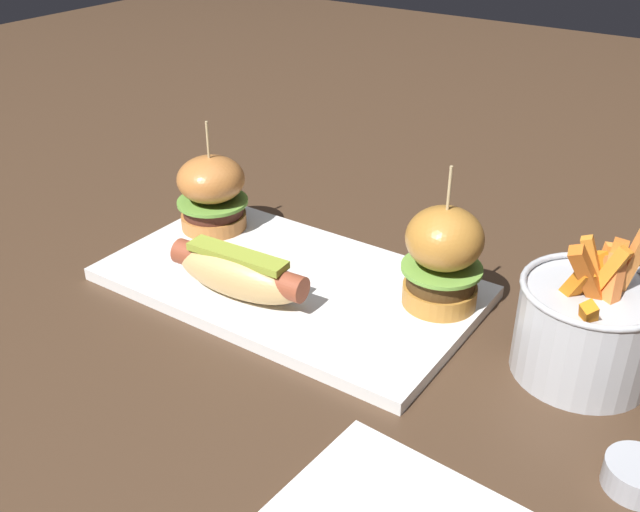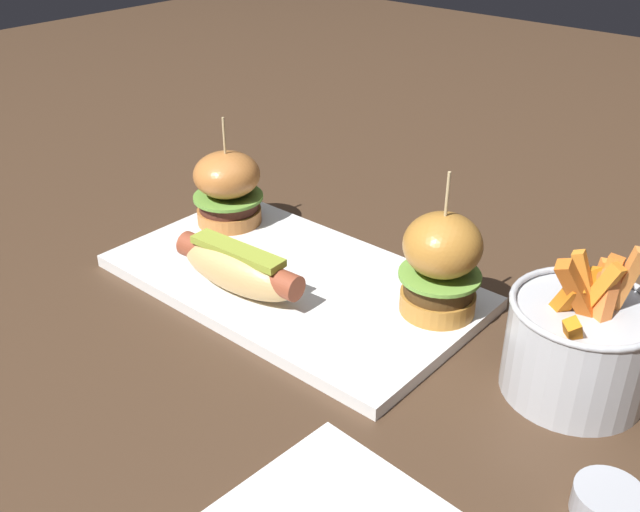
# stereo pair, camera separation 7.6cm
# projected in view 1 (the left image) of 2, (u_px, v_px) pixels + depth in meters

# --- Properties ---
(ground_plane) EXTENTS (3.00, 3.00, 0.00)m
(ground_plane) POSITION_uv_depth(u_px,v_px,m) (290.00, 288.00, 0.81)
(ground_plane) COLOR #422D1E
(platter_main) EXTENTS (0.41, 0.23, 0.01)m
(platter_main) POSITION_uv_depth(u_px,v_px,m) (290.00, 283.00, 0.80)
(platter_main) COLOR white
(platter_main) RESTS_ON ground
(hot_dog) EXTENTS (0.16, 0.06, 0.05)m
(hot_dog) POSITION_uv_depth(u_px,v_px,m) (238.00, 272.00, 0.76)
(hot_dog) COLOR tan
(hot_dog) RESTS_ON platter_main
(slider_left) EXTENTS (0.09, 0.09, 0.14)m
(slider_left) POSITION_uv_depth(u_px,v_px,m) (212.00, 192.00, 0.89)
(slider_left) COLOR #B66E35
(slider_left) RESTS_ON platter_main
(slider_right) EXTENTS (0.08, 0.08, 0.15)m
(slider_right) POSITION_uv_depth(u_px,v_px,m) (443.00, 257.00, 0.73)
(slider_right) COLOR #B1752F
(slider_right) RESTS_ON platter_main
(fries_bucket) EXTENTS (0.13, 0.13, 0.15)m
(fries_bucket) POSITION_uv_depth(u_px,v_px,m) (587.00, 327.00, 0.66)
(fries_bucket) COLOR #B7BABF
(fries_bucket) RESTS_ON ground
(sauce_ramekin) EXTENTS (0.05, 0.05, 0.02)m
(sauce_ramekin) POSITION_uv_depth(u_px,v_px,m) (638.00, 475.00, 0.55)
(sauce_ramekin) COLOR #A8AAB2
(sauce_ramekin) RESTS_ON ground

